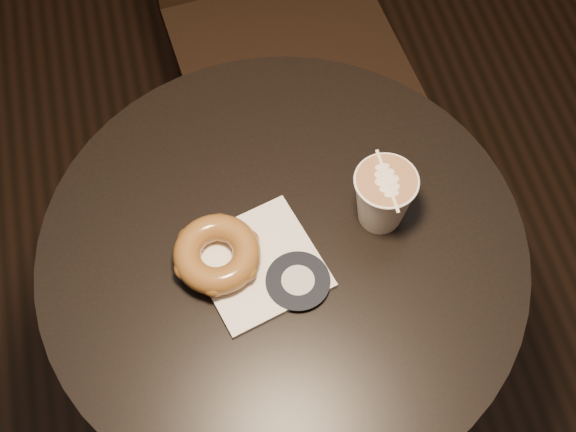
{
  "coord_description": "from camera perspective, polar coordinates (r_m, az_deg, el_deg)",
  "views": [
    {
      "loc": [
        -0.11,
        -0.5,
        1.77
      ],
      "look_at": [
        0.01,
        0.03,
        0.79
      ],
      "focal_mm": 50.0,
      "sensor_mm": 36.0,
      "label": 1
    }
  ],
  "objects": [
    {
      "name": "doughnut",
      "position": [
        1.11,
        -5.08,
        -2.71
      ],
      "size": [
        0.12,
        0.12,
        0.04
      ],
      "primitive_type": "torus",
      "color": "brown",
      "rests_on": "pastry_bag"
    },
    {
      "name": "latte_cup",
      "position": [
        1.13,
        6.77,
        1.25
      ],
      "size": [
        0.09,
        0.09,
        0.1
      ],
      "primitive_type": null,
      "color": "white",
      "rests_on": "cafe_table"
    },
    {
      "name": "cafe_table",
      "position": [
        1.32,
        -0.34,
        -6.18
      ],
      "size": [
        0.7,
        0.7,
        0.75
      ],
      "color": "black",
      "rests_on": "ground"
    },
    {
      "name": "pastry_bag",
      "position": [
        1.12,
        -2.09,
        -3.45
      ],
      "size": [
        0.2,
        0.2,
        0.01
      ],
      "primitive_type": "cube",
      "rotation": [
        0.0,
        0.0,
        0.26
      ],
      "color": "white",
      "rests_on": "cafe_table"
    }
  ]
}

